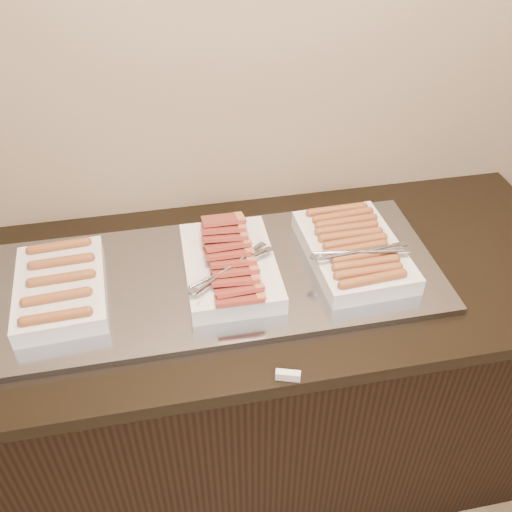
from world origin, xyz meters
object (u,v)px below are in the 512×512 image
(dish_center, at_px, (230,264))
(dish_right, at_px, (354,249))
(dish_left, at_px, (61,287))
(warming_tray, at_px, (218,278))
(counter, at_px, (227,383))

(dish_center, height_order, dish_right, dish_center)
(dish_left, bearing_deg, dish_center, -3.55)
(warming_tray, bearing_deg, counter, 0.00)
(dish_center, distance_m, dish_right, 0.35)
(warming_tray, xyz_separation_m, dish_right, (0.38, -0.00, 0.04))
(counter, relative_size, dish_right, 5.42)
(dish_left, height_order, dish_center, dish_center)
(counter, bearing_deg, dish_right, -0.55)
(dish_left, bearing_deg, counter, -3.05)
(dish_left, xyz_separation_m, dish_center, (0.44, -0.00, 0.01))
(counter, distance_m, dish_left, 0.65)
(counter, xyz_separation_m, dish_right, (0.37, -0.00, 0.50))
(warming_tray, bearing_deg, dish_left, 180.00)
(dish_left, bearing_deg, dish_right, -3.31)
(warming_tray, distance_m, dish_center, 0.06)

